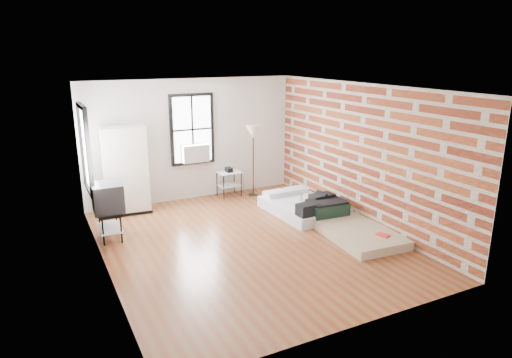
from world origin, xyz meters
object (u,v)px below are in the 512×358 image
mattress_bare (346,224)px  wardrobe (126,171)px  mattress_main (303,206)px  tv_stand (108,199)px  floor_lamp (253,135)px  side_table (229,177)px

mattress_bare → wardrobe: (-3.56, 3.01, 0.80)m
mattress_main → tv_stand: (-3.96, 0.46, 0.61)m
mattress_bare → wardrobe: bearing=143.5°
mattress_bare → wardrobe: wardrobe is taller
wardrobe → floor_lamp: 3.02m
side_table → mattress_bare: bearing=-69.7°
wardrobe → mattress_main: bearing=-23.2°
mattress_main → side_table: 2.09m
wardrobe → tv_stand: wardrobe is taller
mattress_bare → tv_stand: (-4.15, 1.71, 0.63)m
mattress_main → tv_stand: tv_stand is taller
wardrobe → tv_stand: 1.44m
mattress_main → tv_stand: size_ratio=1.69×
floor_lamp → mattress_main: bearing=-76.4°
side_table → tv_stand: 3.32m
side_table → wardrobe: bearing=-178.3°
wardrobe → floor_lamp: bearing=2.0°
tv_stand → floor_lamp: bearing=20.9°
mattress_bare → side_table: bearing=114.1°
mattress_main → mattress_bare: mattress_main is taller
mattress_main → mattress_bare: size_ratio=0.82×
floor_lamp → mattress_bare: bearing=-78.5°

